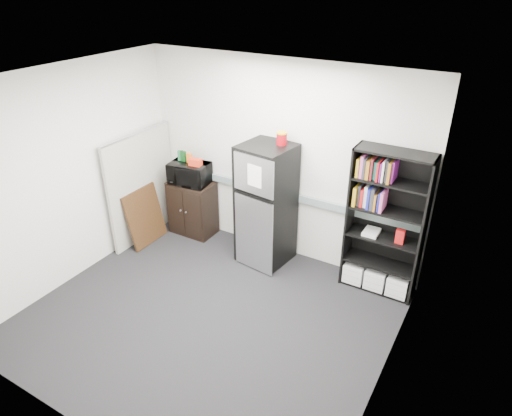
# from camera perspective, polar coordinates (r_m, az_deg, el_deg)

# --- Properties ---
(floor) EXTENTS (4.00, 4.00, 0.00)m
(floor) POSITION_cam_1_polar(r_m,az_deg,el_deg) (5.53, -6.03, -13.40)
(floor) COLOR black
(floor) RESTS_ON ground
(wall_back) EXTENTS (4.00, 0.02, 2.70)m
(wall_back) POSITION_cam_1_polar(r_m,az_deg,el_deg) (6.10, 2.98, 5.82)
(wall_back) COLOR silver
(wall_back) RESTS_ON floor
(wall_right) EXTENTS (0.02, 3.50, 2.70)m
(wall_right) POSITION_cam_1_polar(r_m,az_deg,el_deg) (4.04, 16.89, -7.95)
(wall_right) COLOR silver
(wall_right) RESTS_ON floor
(wall_left) EXTENTS (0.02, 3.50, 2.70)m
(wall_left) POSITION_cam_1_polar(r_m,az_deg,el_deg) (6.07, -22.24, 3.61)
(wall_left) COLOR silver
(wall_left) RESTS_ON floor
(ceiling) EXTENTS (4.00, 3.50, 0.02)m
(ceiling) POSITION_cam_1_polar(r_m,az_deg,el_deg) (4.27, -7.87, 14.99)
(ceiling) COLOR white
(ceiling) RESTS_ON wall_back
(electrical_raceway) EXTENTS (3.92, 0.05, 0.10)m
(electrical_raceway) POSITION_cam_1_polar(r_m,az_deg,el_deg) (6.25, 2.76, 1.90)
(electrical_raceway) COLOR gray
(electrical_raceway) RESTS_ON wall_back
(wall_note) EXTENTS (0.14, 0.00, 0.10)m
(wall_note) POSITION_cam_1_polar(r_m,az_deg,el_deg) (6.18, 0.10, 8.14)
(wall_note) COLOR white
(wall_note) RESTS_ON wall_back
(bookshelf) EXTENTS (0.90, 0.34, 1.85)m
(bookshelf) POSITION_cam_1_polar(r_m,az_deg,el_deg) (5.66, 15.85, -2.05)
(bookshelf) COLOR black
(bookshelf) RESTS_ON floor
(cubicle_partition) EXTENTS (0.06, 1.30, 1.62)m
(cubicle_partition) POSITION_cam_1_polar(r_m,az_deg,el_deg) (6.85, -14.06, 2.66)
(cubicle_partition) COLOR #A8A495
(cubicle_partition) RESTS_ON floor
(cabinet) EXTENTS (0.66, 0.45, 0.83)m
(cabinet) POSITION_cam_1_polar(r_m,az_deg,el_deg) (6.96, -7.93, 0.03)
(cabinet) COLOR black
(cabinet) RESTS_ON floor
(microwave) EXTENTS (0.62, 0.46, 0.31)m
(microwave) POSITION_cam_1_polar(r_m,az_deg,el_deg) (6.71, -8.33, 4.30)
(microwave) COLOR black
(microwave) RESTS_ON cabinet
(snack_box_a) EXTENTS (0.08, 0.06, 0.15)m
(snack_box_a) POSITION_cam_1_polar(r_m,az_deg,el_deg) (6.74, -9.42, 6.49)
(snack_box_a) COLOR #1A5B31
(snack_box_a) RESTS_ON microwave
(snack_box_b) EXTENTS (0.07, 0.05, 0.15)m
(snack_box_b) POSITION_cam_1_polar(r_m,az_deg,el_deg) (6.71, -9.05, 6.41)
(snack_box_b) COLOR #0D3A13
(snack_box_b) RESTS_ON microwave
(snack_box_c) EXTENTS (0.07, 0.06, 0.14)m
(snack_box_c) POSITION_cam_1_polar(r_m,az_deg,el_deg) (6.65, -8.33, 6.22)
(snack_box_c) COLOR orange
(snack_box_c) RESTS_ON microwave
(snack_bag) EXTENTS (0.19, 0.12, 0.10)m
(snack_bag) POSITION_cam_1_polar(r_m,az_deg,el_deg) (6.54, -7.60, 5.70)
(snack_bag) COLOR red
(snack_bag) RESTS_ON microwave
(refrigerator) EXTENTS (0.71, 0.73, 1.67)m
(refrigerator) POSITION_cam_1_polar(r_m,az_deg,el_deg) (6.06, 1.23, 0.35)
(refrigerator) COLOR black
(refrigerator) RESTS_ON floor
(coffee_can) EXTENTS (0.13, 0.13, 0.18)m
(coffee_can) POSITION_cam_1_polar(r_m,az_deg,el_deg) (5.73, 3.24, 8.79)
(coffee_can) COLOR #9B070F
(coffee_can) RESTS_ON refrigerator
(framed_poster) EXTENTS (0.21, 0.65, 0.83)m
(framed_poster) POSITION_cam_1_polar(r_m,az_deg,el_deg) (6.85, -13.71, -1.01)
(framed_poster) COLOR black
(framed_poster) RESTS_ON floor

